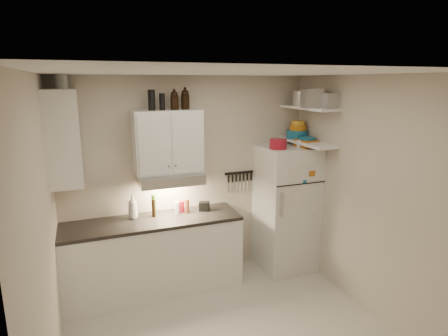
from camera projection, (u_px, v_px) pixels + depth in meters
name	position (u px, v px, depth m)	size (l,w,h in m)	color
ceiling	(235.00, 71.00, 3.17)	(3.20, 3.00, 0.02)	white
back_wall	(189.00, 178.00, 4.84)	(3.20, 0.02, 2.60)	beige
left_wall	(43.00, 243.00, 2.90)	(0.02, 3.00, 2.60)	beige
right_wall	(371.00, 198.00, 4.03)	(0.02, 3.00, 2.60)	beige
base_cabinet	(154.00, 257.00, 4.56)	(2.10, 0.60, 0.88)	white
countertop	(152.00, 221.00, 4.45)	(2.10, 0.62, 0.04)	black
upper_cabinet	(168.00, 142.00, 4.46)	(0.80, 0.33, 0.75)	white
side_cabinet	(63.00, 138.00, 3.91)	(0.33, 0.55, 1.00)	white
range_hood	(170.00, 178.00, 4.50)	(0.76, 0.46, 0.12)	silver
fridge	(286.00, 208.00, 5.06)	(0.70, 0.68, 1.70)	silver
shelf_hi	(309.00, 108.00, 4.70)	(0.30, 0.95, 0.03)	white
shelf_lo	(307.00, 142.00, 4.80)	(0.30, 0.95, 0.03)	white
knife_strip	(239.00, 173.00, 5.06)	(0.42, 0.02, 0.03)	black
dutch_oven	(278.00, 144.00, 4.68)	(0.22, 0.22, 0.13)	maroon
book_stack	(306.00, 143.00, 4.83)	(0.21, 0.27, 0.09)	#B76216
spice_jar	(299.00, 144.00, 4.77)	(0.06, 0.06, 0.09)	silver
stock_pot	(302.00, 98.00, 4.92)	(0.26, 0.26, 0.19)	silver
tin_a	(312.00, 98.00, 4.51)	(0.22, 0.20, 0.22)	#AAAAAD
tin_b	(329.00, 101.00, 4.42)	(0.18, 0.18, 0.18)	#AAAAAD
bowl_teal	(297.00, 134.00, 5.04)	(0.28, 0.28, 0.11)	#175D80
bowl_orange	(298.00, 127.00, 5.02)	(0.23, 0.23, 0.07)	#B86C11
bowl_yellow	(298.00, 123.00, 5.00)	(0.18, 0.18, 0.06)	gold
plates	(307.00, 139.00, 4.84)	(0.21, 0.21, 0.05)	#175D80
growler_a	(174.00, 100.00, 4.37)	(0.09, 0.09, 0.22)	black
growler_b	(185.00, 99.00, 4.44)	(0.10, 0.10, 0.24)	black
thermos_a	(162.00, 102.00, 4.32)	(0.07, 0.07, 0.19)	black
thermos_b	(152.00, 100.00, 4.27)	(0.08, 0.08, 0.24)	black
side_jar	(61.00, 80.00, 3.88)	(0.13, 0.13, 0.17)	silver
soap_bottle	(133.00, 205.00, 4.46)	(0.13, 0.13, 0.33)	white
pepper_mill	(187.00, 206.00, 4.67)	(0.05, 0.05, 0.18)	brown
oil_bottle	(154.00, 205.00, 4.54)	(0.05, 0.05, 0.27)	#3B6218
vinegar_bottle	(154.00, 208.00, 4.53)	(0.05, 0.05, 0.22)	black
clear_bottle	(177.00, 208.00, 4.62)	(0.05, 0.05, 0.16)	silver
red_jar	(181.00, 207.00, 4.70)	(0.07, 0.07, 0.14)	maroon
caddy	(204.00, 206.00, 4.75)	(0.13, 0.10, 0.11)	black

